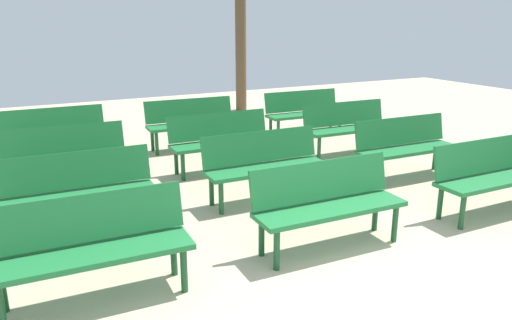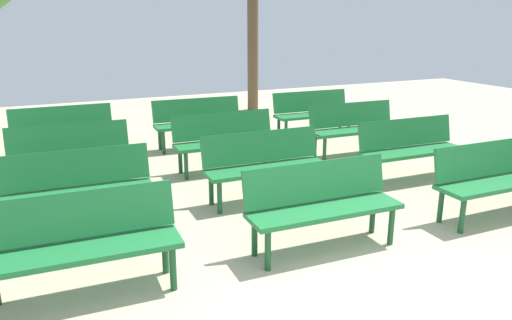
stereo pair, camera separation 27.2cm
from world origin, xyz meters
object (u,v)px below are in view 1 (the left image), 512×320
Objects in this scene: bench_r1_c1 at (264,162)px; bench_r1_c0 at (79,188)px; bench_r2_c0 at (65,154)px; bench_r0_c0 at (92,242)px; bench_r2_c1 at (221,138)px; bench_r3_c1 at (191,120)px; bench_r0_c2 at (491,172)px; bench_r3_c2 at (304,110)px; bench_r1_c2 at (405,144)px; tree_0 at (241,50)px; bench_r2_c2 at (347,124)px; bench_r0_c1 at (327,200)px; bench_r3_c0 at (54,132)px.

bench_r1_c0 is at bearing -179.63° from bench_r1_c1.
bench_r1_c1 is 2.70m from bench_r2_c0.
bench_r2_c1 is (2.36, 2.83, 0.00)m from bench_r0_c0.
bench_r2_c0 is 2.66m from bench_r3_c1.
bench_r0_c0 is 4.93m from bench_r3_c1.
bench_r0_c0 is 4.57m from bench_r0_c2.
bench_r2_c0 and bench_r3_c2 have the same top height.
bench_r2_c0 is at bearing 145.37° from bench_r0_c2.
bench_r2_c0 is (-4.49, 1.65, 0.00)m from bench_r1_c2.
tree_0 is (0.24, 7.50, 0.98)m from bench_r0_c2.
bench_r1_c0 and bench_r2_c0 have the same top height.
bench_r3_c2 is (4.74, 4.23, 0.00)m from bench_r0_c0.
bench_r1_c2 is 1.00× the size of bench_r3_c1.
bench_r0_c2 is 0.99× the size of bench_r2_c2.
bench_r2_c1 is 0.99× the size of bench_r3_c1.
bench_r1_c2 is (2.33, 1.36, 0.00)m from bench_r0_c1.
bench_r2_c1 is at bearing -89.47° from bench_r3_c1.
bench_r1_c1 is 1.00× the size of bench_r2_c1.
bench_r2_c0 and bench_r3_c0 have the same top height.
bench_r1_c1 is at bearing 144.52° from bench_r0_c2.
bench_r1_c0 is 1.01× the size of bench_r2_c1.
tree_0 reaches higher than bench_r3_c0.
bench_r2_c2 and bench_r3_c1 have the same top height.
bench_r2_c2 is at bearing 51.24° from bench_r0_c1.
bench_r0_c0 is at bearing -162.93° from bench_r1_c2.
bench_r3_c1 is at bearing 52.76° from bench_r1_c0.
bench_r0_c2 is 4.76m from bench_r1_c0.
bench_r3_c2 is (2.38, 1.39, 0.00)m from bench_r2_c1.
bench_r1_c1 is at bearing -88.68° from bench_r3_c1.
bench_r0_c0 and bench_r2_c0 have the same top height.
bench_r2_c2 is 2.75m from bench_r3_c1.
bench_r0_c1 is at bearing -108.91° from tree_0.
bench_r1_c2 is at bearing 31.75° from bench_r0_c1.
bench_r1_c0 is 7.59m from tree_0.
bench_r2_c0 is at bearing 146.71° from bench_r1_c1.
bench_r1_c1 is at bearing -31.90° from bench_r2_c0.
bench_r2_c2 is at bearing -91.68° from tree_0.
bench_r0_c2 is at bearing -90.04° from bench_r2_c2.
bench_r1_c2 is 0.54× the size of tree_0.
bench_r0_c1 is at bearing -118.05° from bench_r3_c2.
bench_r1_c1 is at bearing -53.04° from bench_r3_c0.
bench_r0_c0 is 4.79m from bench_r1_c2.
bench_r3_c1 is at bearing 179.77° from bench_r3_c2.
bench_r1_c0 is 0.54× the size of tree_0.
bench_r3_c1 is (0.05, 2.89, 0.00)m from bench_r1_c1.
tree_0 reaches higher than bench_r1_c1.
tree_0 is at bearing 68.38° from bench_r1_c1.
bench_r0_c1 is 1.00× the size of bench_r1_c1.
bench_r0_c0 is 8.80m from tree_0.
bench_r2_c1 is at bearing 33.30° from bench_r1_c0.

